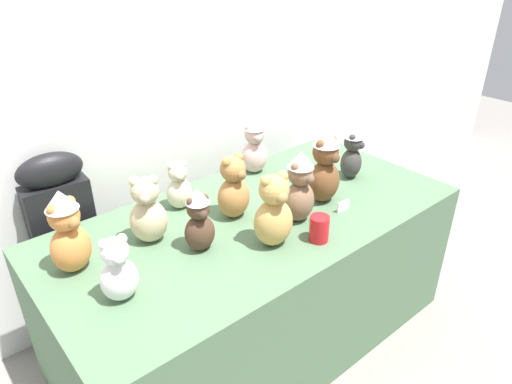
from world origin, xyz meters
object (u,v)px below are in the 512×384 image
(display_table, at_px, (256,279))
(teddy_bear_snow, at_px, (118,271))
(party_cup_red, at_px, (319,229))
(teddy_bear_mocha, at_px, (300,187))
(instrument_case, at_px, (69,251))
(teddy_bear_caramel, at_px, (234,189))
(teddy_bear_cream, at_px, (179,187))
(teddy_bear_sand, at_px, (148,212))
(teddy_bear_cocoa, at_px, (199,221))
(teddy_bear_blush, at_px, (254,146))
(teddy_bear_ginger, at_px, (68,232))
(teddy_bear_chestnut, at_px, (325,167))
(teddy_bear_charcoal, at_px, (352,153))
(teddy_bear_honey, at_px, (274,212))

(display_table, xyz_separation_m, teddy_bear_snow, (-0.69, -0.12, 0.47))
(display_table, distance_m, party_cup_red, 0.52)
(display_table, xyz_separation_m, teddy_bear_mocha, (0.12, -0.14, 0.51))
(instrument_case, distance_m, party_cup_red, 1.18)
(teddy_bear_caramel, xyz_separation_m, teddy_bear_cream, (-0.14, 0.22, -0.03))
(teddy_bear_sand, bearing_deg, teddy_bear_cocoa, -26.32)
(instrument_case, relative_size, teddy_bear_cocoa, 3.74)
(teddy_bear_sand, bearing_deg, teddy_bear_mocha, 4.32)
(party_cup_red, bearing_deg, teddy_bear_blush, 72.26)
(display_table, height_order, teddy_bear_snow, teddy_bear_snow)
(teddy_bear_sand, xyz_separation_m, teddy_bear_mocha, (0.57, -0.27, 0.02))
(party_cup_red, bearing_deg, instrument_case, 129.29)
(teddy_bear_caramel, bearing_deg, display_table, -45.95)
(teddy_bear_ginger, bearing_deg, display_table, -28.84)
(teddy_bear_sand, bearing_deg, teddy_bear_chestnut, 13.71)
(display_table, bearing_deg, teddy_bear_mocha, -48.85)
(display_table, bearing_deg, teddy_bear_sand, 163.84)
(teddy_bear_sand, height_order, teddy_bear_mocha, teddy_bear_mocha)
(teddy_bear_caramel, relative_size, teddy_bear_blush, 0.96)
(teddy_bear_charcoal, bearing_deg, teddy_bear_sand, 145.86)
(teddy_bear_caramel, height_order, teddy_bear_charcoal, teddy_bear_caramel)
(teddy_bear_blush, bearing_deg, party_cup_red, -92.63)
(display_table, bearing_deg, teddy_bear_charcoal, -1.44)
(party_cup_red, bearing_deg, display_table, 103.33)
(display_table, height_order, teddy_bear_cocoa, teddy_bear_cocoa)
(teddy_bear_caramel, height_order, teddy_bear_cream, teddy_bear_caramel)
(display_table, height_order, teddy_bear_honey, teddy_bear_honey)
(teddy_bear_blush, relative_size, party_cup_red, 2.77)
(teddy_bear_honey, distance_m, teddy_bear_sand, 0.50)
(teddy_bear_snow, xyz_separation_m, party_cup_red, (0.77, -0.19, -0.06))
(teddy_bear_cocoa, relative_size, teddy_bear_mocha, 0.83)
(teddy_bear_cream, bearing_deg, teddy_bear_honey, -58.14)
(teddy_bear_ginger, xyz_separation_m, teddy_bear_snow, (0.06, -0.26, -0.05))
(teddy_bear_blush, height_order, teddy_bear_ginger, teddy_bear_ginger)
(display_table, relative_size, teddy_bear_honey, 5.94)
(teddy_bear_honey, height_order, teddy_bear_mocha, teddy_bear_mocha)
(teddy_bear_chestnut, distance_m, teddy_bear_ginger, 1.11)
(instrument_case, xyz_separation_m, teddy_bear_charcoal, (1.28, -0.60, 0.34))
(teddy_bear_caramel, bearing_deg, teddy_bear_cocoa, -161.67)
(display_table, distance_m, instrument_case, 0.89)
(display_table, distance_m, teddy_bear_honey, 0.55)
(teddy_bear_honey, bearing_deg, teddy_bear_snow, -179.22)
(teddy_bear_sand, distance_m, teddy_bear_mocha, 0.63)
(teddy_bear_mocha, bearing_deg, teddy_bear_cocoa, 160.14)
(teddy_bear_cream, height_order, teddy_bear_cocoa, teddy_bear_cocoa)
(teddy_bear_cream, relative_size, teddy_bear_ginger, 0.69)
(teddy_bear_snow, height_order, party_cup_red, teddy_bear_snow)
(teddy_bear_caramel, xyz_separation_m, teddy_bear_cocoa, (-0.25, -0.11, -0.01))
(teddy_bear_chestnut, height_order, teddy_bear_blush, teddy_bear_chestnut)
(teddy_bear_caramel, xyz_separation_m, teddy_bear_blush, (0.36, 0.29, 0.01))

